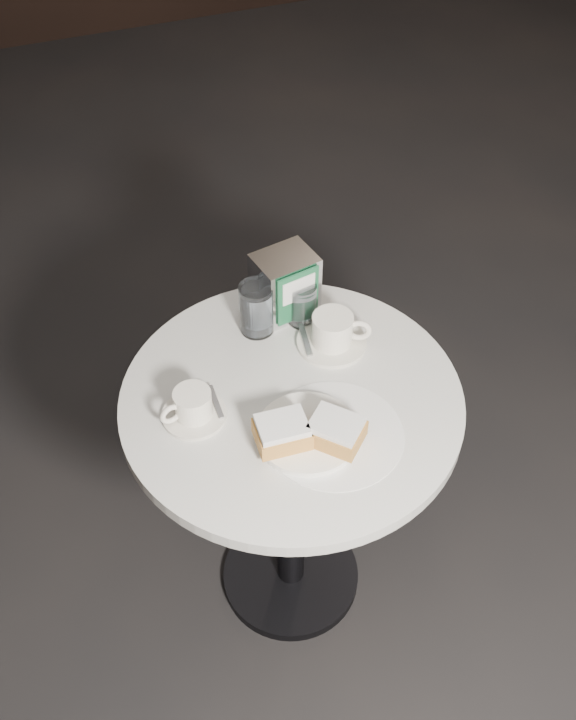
% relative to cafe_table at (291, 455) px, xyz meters
% --- Properties ---
extents(ground, '(7.00, 7.00, 0.00)m').
position_rel_cafe_table_xyz_m(ground, '(0.00, 0.00, -0.55)').
color(ground, black).
rests_on(ground, ground).
extents(cafe_table, '(0.70, 0.70, 0.74)m').
position_rel_cafe_table_xyz_m(cafe_table, '(0.00, 0.00, 0.00)').
color(cafe_table, black).
rests_on(cafe_table, ground).
extents(sugar_spill, '(0.29, 0.29, 0.00)m').
position_rel_cafe_table_xyz_m(sugar_spill, '(0.04, -0.12, 0.20)').
color(sugar_spill, white).
rests_on(sugar_spill, cafe_table).
extents(beignet_plate, '(0.26, 0.26, 0.07)m').
position_rel_cafe_table_xyz_m(beignet_plate, '(-0.01, -0.12, 0.22)').
color(beignet_plate, white).
rests_on(beignet_plate, cafe_table).
extents(coffee_cup_left, '(0.15, 0.15, 0.07)m').
position_rel_cafe_table_xyz_m(coffee_cup_left, '(-0.20, 0.02, 0.23)').
color(coffee_cup_left, silver).
rests_on(coffee_cup_left, cafe_table).
extents(coffee_cup_right, '(0.20, 0.20, 0.08)m').
position_rel_cafe_table_xyz_m(coffee_cup_right, '(0.14, 0.11, 0.23)').
color(coffee_cup_right, silver).
rests_on(coffee_cup_right, cafe_table).
extents(water_glass_left, '(0.10, 0.10, 0.12)m').
position_rel_cafe_table_xyz_m(water_glass_left, '(0.00, 0.21, 0.26)').
color(water_glass_left, white).
rests_on(water_glass_left, cafe_table).
extents(water_glass_right, '(0.07, 0.07, 0.10)m').
position_rel_cafe_table_xyz_m(water_glass_right, '(0.10, 0.20, 0.25)').
color(water_glass_right, silver).
rests_on(water_glass_right, cafe_table).
extents(napkin_dispenser, '(0.14, 0.13, 0.15)m').
position_rel_cafe_table_xyz_m(napkin_dispenser, '(0.08, 0.25, 0.27)').
color(napkin_dispenser, silver).
rests_on(napkin_dispenser, cafe_table).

